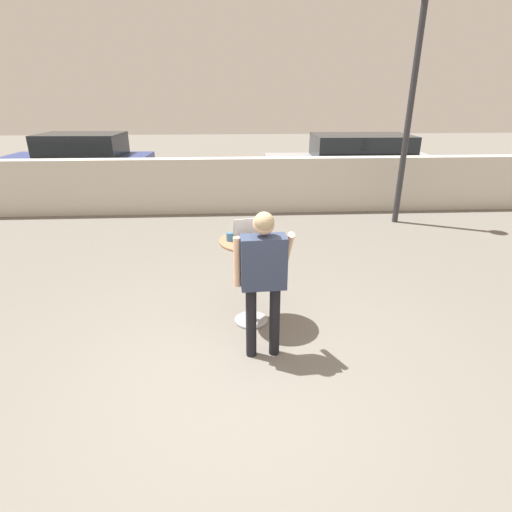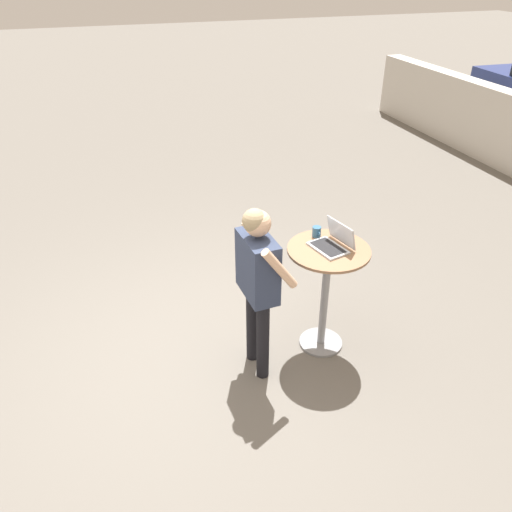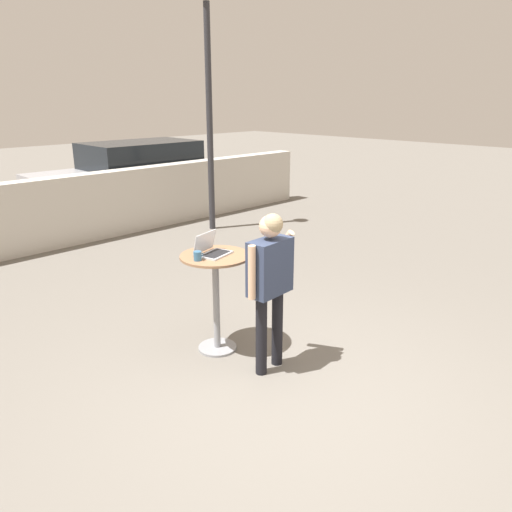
{
  "view_description": "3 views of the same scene",
  "coord_description": "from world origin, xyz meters",
  "px_view_note": "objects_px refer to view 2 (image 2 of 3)",
  "views": [
    {
      "loc": [
        -0.02,
        -3.07,
        2.6
      ],
      "look_at": [
        0.2,
        0.7,
        1.05
      ],
      "focal_mm": 28.0,
      "sensor_mm": 36.0,
      "label": 1
    },
    {
      "loc": [
        3.44,
        -0.58,
        3.23
      ],
      "look_at": [
        0.04,
        0.55,
        1.03
      ],
      "focal_mm": 35.0,
      "sensor_mm": 36.0,
      "label": 2
    },
    {
      "loc": [
        -2.98,
        -2.5,
        2.6
      ],
      "look_at": [
        0.22,
        0.63,
        1.15
      ],
      "focal_mm": 35.0,
      "sensor_mm": 36.0,
      "label": 3
    }
  ],
  "objects_px": {
    "laptop": "(333,242)",
    "standing_person": "(258,273)",
    "cafe_table": "(326,280)",
    "coffee_mug": "(317,232)"
  },
  "relations": [
    {
      "from": "laptop",
      "to": "standing_person",
      "type": "xyz_separation_m",
      "value": [
        0.1,
        -0.71,
        -0.1
      ]
    },
    {
      "from": "cafe_table",
      "to": "standing_person",
      "type": "xyz_separation_m",
      "value": [
        0.09,
        -0.67,
        0.27
      ]
    },
    {
      "from": "standing_person",
      "to": "cafe_table",
      "type": "bearing_deg",
      "value": 97.74
    },
    {
      "from": "cafe_table",
      "to": "standing_person",
      "type": "height_order",
      "value": "standing_person"
    },
    {
      "from": "coffee_mug",
      "to": "laptop",
      "type": "bearing_deg",
      "value": 12.29
    },
    {
      "from": "cafe_table",
      "to": "coffee_mug",
      "type": "distance_m",
      "value": 0.44
    },
    {
      "from": "cafe_table",
      "to": "laptop",
      "type": "distance_m",
      "value": 0.38
    },
    {
      "from": "laptop",
      "to": "standing_person",
      "type": "height_order",
      "value": "standing_person"
    },
    {
      "from": "coffee_mug",
      "to": "standing_person",
      "type": "distance_m",
      "value": 0.74
    },
    {
      "from": "laptop",
      "to": "standing_person",
      "type": "relative_size",
      "value": 0.25
    }
  ]
}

